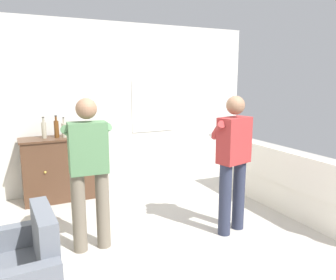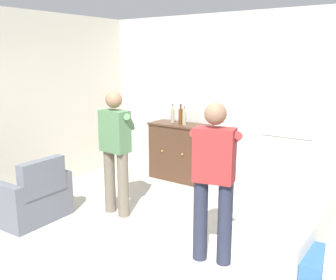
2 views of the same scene
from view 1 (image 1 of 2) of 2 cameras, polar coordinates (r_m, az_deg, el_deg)
ground at (r=3.78m, az=3.27°, el=-19.15°), size 10.40×10.40×0.00m
wall_back_with_window at (r=5.77m, az=-9.47°, el=5.83°), size 5.20×0.15×2.80m
couch at (r=5.08m, az=20.62°, el=-7.61°), size 0.57×2.62×0.90m
sideboard_cabinet at (r=5.37m, az=-18.63°, el=-4.76°), size 1.07×0.49×0.99m
bottle_wine_green at (r=5.24m, az=-18.85°, el=1.90°), size 0.07×0.07×0.34m
bottle_liquor_amber at (r=5.24m, az=-20.80°, el=1.69°), size 0.07×0.07×0.32m
bottle_spirits_clear at (r=5.21m, az=-17.66°, el=1.69°), size 0.07×0.07×0.31m
person_standing_left at (r=3.63m, az=-13.62°, el=-4.66°), size 0.56×0.49×1.68m
person_standing_right at (r=4.01m, az=11.21°, el=-3.07°), size 0.54×0.51×1.68m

